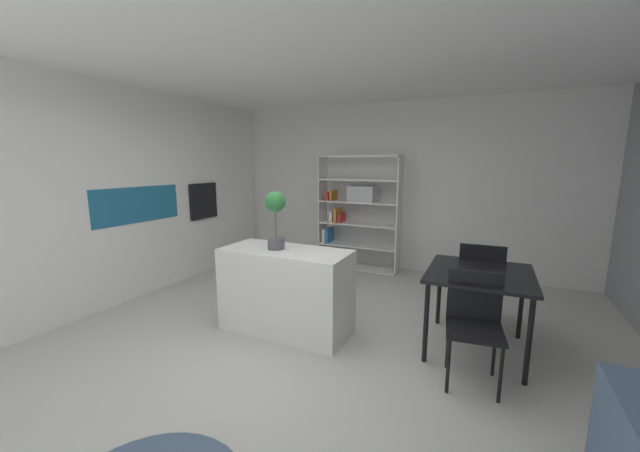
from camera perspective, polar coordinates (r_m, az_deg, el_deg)
The scene contains 12 objects.
ground_plane at distance 3.78m, azimuth -3.90°, elevation -18.30°, with size 8.91×8.91×0.00m, color beige.
ceiling_slab at distance 3.48m, azimuth -4.51°, elevation 26.84°, with size 6.48×6.29×0.06m.
back_partition at distance 6.24m, azimuth 10.25°, elevation 6.12°, with size 6.48×0.06×2.77m, color silver.
tall_cabinet_run_left at distance 5.38m, azimuth -31.81°, elevation 4.18°, with size 0.63×5.68×2.77m, color white.
cabinet_niche_splashback at distance 5.30m, azimuth -27.06°, elevation 3.03°, with size 0.01×1.28×0.47m.
built_in_oven at distance 6.07m, azimuth -18.12°, elevation 3.85°, with size 0.06×0.57×0.57m.
kitchen_island at distance 3.89m, azimuth -5.45°, elevation -10.19°, with size 1.36×0.62×0.90m, color white.
potted_plant_on_island at distance 3.74m, azimuth -7.13°, elevation 1.98°, with size 0.21×0.21×0.61m.
open_bookshelf at distance 6.09m, azimuth 5.54°, elevation 2.19°, with size 1.38×0.34×1.91m.
dining_table at distance 3.72m, azimuth 24.10°, elevation -7.91°, with size 0.92×1.00×0.78m.
dining_chair_far at distance 4.26m, azimuth 24.25°, elevation -7.50°, with size 0.46×0.42×0.95m.
dining_chair_near at distance 3.28m, azimuth 23.40°, elevation -13.15°, with size 0.48×0.48×0.91m.
Camera 1 is at (1.65, -2.89, 1.79)m, focal length 20.03 mm.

